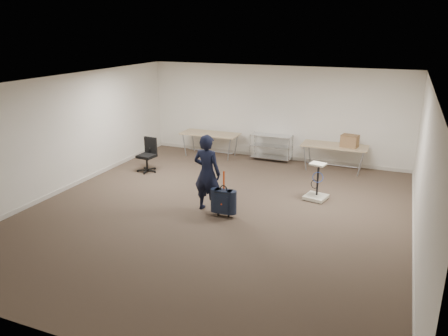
% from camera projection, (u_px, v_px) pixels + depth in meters
% --- Properties ---
extents(ground, '(9.00, 9.00, 0.00)m').
position_uv_depth(ground, '(216.00, 212.00, 9.57)').
color(ground, '#433228').
rests_on(ground, ground).
extents(room_shell, '(8.00, 9.00, 9.00)m').
position_uv_depth(room_shell, '(238.00, 189.00, 10.77)').
color(room_shell, white).
rests_on(room_shell, ground).
extents(folding_table_left, '(1.80, 0.75, 0.73)m').
position_uv_depth(folding_table_left, '(210.00, 135.00, 13.52)').
color(folding_table_left, tan).
rests_on(folding_table_left, ground).
extents(folding_table_right, '(1.80, 0.75, 0.73)m').
position_uv_depth(folding_table_right, '(335.00, 147.00, 12.15)').
color(folding_table_right, tan).
rests_on(folding_table_right, ground).
extents(wire_shelf, '(1.22, 0.47, 0.80)m').
position_uv_depth(wire_shelf, '(271.00, 146.00, 13.13)').
color(wire_shelf, silver).
rests_on(wire_shelf, ground).
extents(person, '(0.65, 0.45, 1.71)m').
position_uv_depth(person, '(207.00, 173.00, 9.43)').
color(person, black).
rests_on(person, ground).
extents(suitcase, '(0.37, 0.22, 1.01)m').
position_uv_depth(suitcase, '(224.00, 201.00, 9.24)').
color(suitcase, black).
rests_on(suitcase, ground).
extents(office_chair, '(0.57, 0.57, 0.94)m').
position_uv_depth(office_chair, '(148.00, 161.00, 12.19)').
color(office_chair, black).
rests_on(office_chair, ground).
extents(equipment_cart, '(0.57, 0.57, 0.89)m').
position_uv_depth(equipment_cart, '(316.00, 190.00, 10.19)').
color(equipment_cart, beige).
rests_on(equipment_cart, ground).
extents(cardboard_box, '(0.49, 0.41, 0.33)m').
position_uv_depth(cardboard_box, '(350.00, 141.00, 11.92)').
color(cardboard_box, '#A3794B').
rests_on(cardboard_box, folding_table_right).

